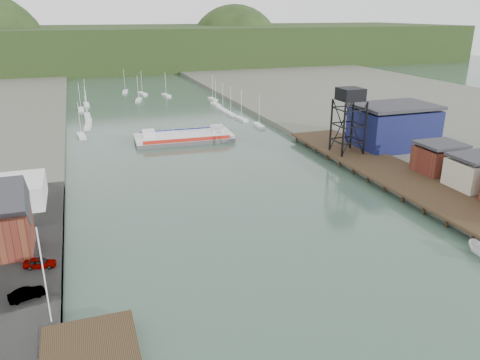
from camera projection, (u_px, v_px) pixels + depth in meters
ground at (345, 325)px, 55.92m from camera, size 600.00×600.00×0.00m
east_land at (460, 125)px, 155.38m from camera, size 120.00×400.00×3.20m
east_pier at (384, 167)px, 106.68m from camera, size 14.00×70.00×2.45m
flagpole at (44, 276)px, 52.06m from camera, size 0.16×0.16×12.00m
lift_tower at (350, 98)px, 112.95m from camera, size 6.50×6.50×16.00m
blue_shed at (393, 127)px, 122.26m from camera, size 20.50×14.50×11.30m
marina_sailboats at (155, 109)px, 178.90m from camera, size 57.71×92.65×0.90m
distant_hills at (109, 51)px, 319.04m from camera, size 500.00×120.00×80.00m
chain_ferry at (184, 137)px, 135.28m from camera, size 28.21×12.39×4.00m
car_west_a at (40, 263)px, 65.30m from camera, size 4.60×2.65×1.47m
car_west_b at (27, 294)px, 58.14m from camera, size 4.54×2.71×1.41m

